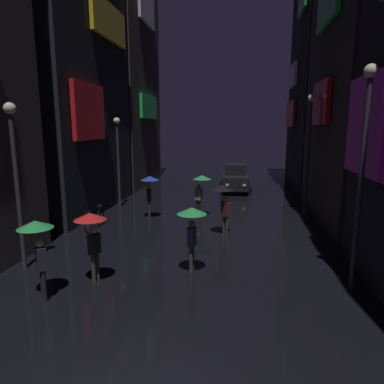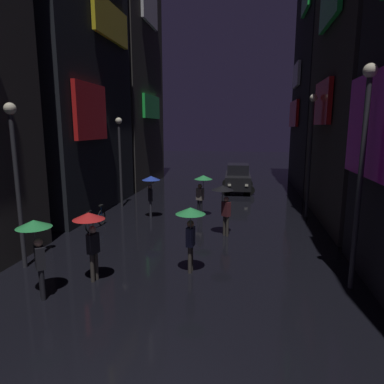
{
  "view_description": "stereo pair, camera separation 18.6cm",
  "coord_description": "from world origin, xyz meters",
  "px_view_note": "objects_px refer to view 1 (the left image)",
  "views": [
    {
      "loc": [
        1.87,
        -4.12,
        4.47
      ],
      "look_at": [
        0.0,
        8.28,
        2.08
      ],
      "focal_mm": 32.0,
      "sensor_mm": 36.0,
      "label": 1
    },
    {
      "loc": [
        2.06,
        -4.09,
        4.47
      ],
      "look_at": [
        0.0,
        8.28,
        2.08
      ],
      "focal_mm": 32.0,
      "sensor_mm": 36.0,
      "label": 2
    }
  ],
  "objects_px": {
    "pedestrian_midstreet_centre_green": "(37,238)",
    "streetlamp_left_near": "(15,167)",
    "pedestrian_foreground_right_blue": "(150,185)",
    "streetlamp_right_far": "(309,143)",
    "bicycle_parked_at_storefront": "(95,220)",
    "pedestrian_foreground_left_red": "(91,228)",
    "pedestrian_far_right_black": "(223,196)",
    "car_distant": "(235,178)",
    "streetlamp_right_near": "(363,155)",
    "pedestrian_near_crossing_green": "(201,184)",
    "streetlamp_left_far": "(118,151)",
    "pedestrian_midstreet_left_green": "(192,222)"
  },
  "relations": [
    {
      "from": "pedestrian_far_right_black",
      "to": "pedestrian_foreground_right_blue",
      "type": "bearing_deg",
      "value": 149.39
    },
    {
      "from": "pedestrian_foreground_left_red",
      "to": "pedestrian_foreground_right_blue",
      "type": "relative_size",
      "value": 1.0
    },
    {
      "from": "pedestrian_midstreet_left_green",
      "to": "pedestrian_near_crossing_green",
      "type": "bearing_deg",
      "value": 94.79
    },
    {
      "from": "pedestrian_midstreet_centre_green",
      "to": "pedestrian_far_right_black",
      "type": "distance_m",
      "value": 7.54
    },
    {
      "from": "streetlamp_right_near",
      "to": "car_distant",
      "type": "bearing_deg",
      "value": 104.23
    },
    {
      "from": "car_distant",
      "to": "streetlamp_right_far",
      "type": "xyz_separation_m",
      "value": [
        3.67,
        -6.61,
        2.79
      ]
    },
    {
      "from": "pedestrian_foreground_left_red",
      "to": "streetlamp_right_far",
      "type": "distance_m",
      "value": 11.57
    },
    {
      "from": "pedestrian_foreground_right_blue",
      "to": "pedestrian_midstreet_centre_green",
      "type": "relative_size",
      "value": 1.0
    },
    {
      "from": "pedestrian_midstreet_left_green",
      "to": "streetlamp_right_near",
      "type": "distance_m",
      "value": 5.07
    },
    {
      "from": "pedestrian_foreground_left_red",
      "to": "bicycle_parked_at_storefront",
      "type": "bearing_deg",
      "value": 113.94
    },
    {
      "from": "pedestrian_near_crossing_green",
      "to": "bicycle_parked_at_storefront",
      "type": "relative_size",
      "value": 1.16
    },
    {
      "from": "pedestrian_midstreet_centre_green",
      "to": "streetlamp_left_far",
      "type": "relative_size",
      "value": 0.43
    },
    {
      "from": "pedestrian_midstreet_centre_green",
      "to": "bicycle_parked_at_storefront",
      "type": "relative_size",
      "value": 1.16
    },
    {
      "from": "streetlamp_right_far",
      "to": "car_distant",
      "type": "bearing_deg",
      "value": 119.02
    },
    {
      "from": "bicycle_parked_at_storefront",
      "to": "pedestrian_midstreet_left_green",
      "type": "bearing_deg",
      "value": -39.07
    },
    {
      "from": "pedestrian_midstreet_left_green",
      "to": "streetlamp_left_near",
      "type": "bearing_deg",
      "value": -175.8
    },
    {
      "from": "pedestrian_far_right_black",
      "to": "bicycle_parked_at_storefront",
      "type": "xyz_separation_m",
      "value": [
        -5.69,
        0.05,
        -1.28
      ]
    },
    {
      "from": "pedestrian_foreground_right_blue",
      "to": "streetlamp_right_near",
      "type": "xyz_separation_m",
      "value": [
        7.66,
        -6.42,
        2.07
      ]
    },
    {
      "from": "pedestrian_midstreet_centre_green",
      "to": "car_distant",
      "type": "xyz_separation_m",
      "value": [
        4.65,
        16.39,
        -0.74
      ]
    },
    {
      "from": "pedestrian_foreground_left_red",
      "to": "bicycle_parked_at_storefront",
      "type": "xyz_separation_m",
      "value": [
        -2.27,
        5.11,
        -1.28
      ]
    },
    {
      "from": "streetlamp_right_near",
      "to": "streetlamp_right_far",
      "type": "xyz_separation_m",
      "value": [
        0.0,
        7.85,
        -0.02
      ]
    },
    {
      "from": "car_distant",
      "to": "streetlamp_right_far",
      "type": "height_order",
      "value": "streetlamp_right_far"
    },
    {
      "from": "pedestrian_near_crossing_green",
      "to": "car_distant",
      "type": "height_order",
      "value": "pedestrian_near_crossing_green"
    },
    {
      "from": "pedestrian_foreground_left_red",
      "to": "pedestrian_midstreet_centre_green",
      "type": "xyz_separation_m",
      "value": [
        -0.98,
        -1.06,
        0.0
      ]
    },
    {
      "from": "car_distant",
      "to": "streetlamp_right_near",
      "type": "bearing_deg",
      "value": -75.77
    },
    {
      "from": "pedestrian_midstreet_centre_green",
      "to": "car_distant",
      "type": "bearing_deg",
      "value": 74.17
    },
    {
      "from": "streetlamp_right_near",
      "to": "streetlamp_left_near",
      "type": "relative_size",
      "value": 1.17
    },
    {
      "from": "bicycle_parked_at_storefront",
      "to": "pedestrian_midstreet_centre_green",
      "type": "bearing_deg",
      "value": -78.23
    },
    {
      "from": "bicycle_parked_at_storefront",
      "to": "car_distant",
      "type": "height_order",
      "value": "car_distant"
    },
    {
      "from": "streetlamp_left_near",
      "to": "pedestrian_foreground_left_red",
      "type": "bearing_deg",
      "value": -14.15
    },
    {
      "from": "pedestrian_foreground_left_red",
      "to": "pedestrian_midstreet_left_green",
      "type": "height_order",
      "value": "same"
    },
    {
      "from": "pedestrian_foreground_left_red",
      "to": "pedestrian_foreground_right_blue",
      "type": "bearing_deg",
      "value": 92.62
    },
    {
      "from": "car_distant",
      "to": "streetlamp_left_near",
      "type": "height_order",
      "value": "streetlamp_left_near"
    },
    {
      "from": "bicycle_parked_at_storefront",
      "to": "streetlamp_right_far",
      "type": "distance_m",
      "value": 10.78
    },
    {
      "from": "pedestrian_foreground_right_blue",
      "to": "streetlamp_left_far",
      "type": "distance_m",
      "value": 3.45
    },
    {
      "from": "pedestrian_midstreet_centre_green",
      "to": "streetlamp_left_near",
      "type": "height_order",
      "value": "streetlamp_left_near"
    },
    {
      "from": "pedestrian_foreground_right_blue",
      "to": "bicycle_parked_at_storefront",
      "type": "relative_size",
      "value": 1.16
    },
    {
      "from": "pedestrian_near_crossing_green",
      "to": "pedestrian_midstreet_left_green",
      "type": "bearing_deg",
      "value": -85.21
    },
    {
      "from": "pedestrian_far_right_black",
      "to": "car_distant",
      "type": "bearing_deg",
      "value": 88.63
    },
    {
      "from": "pedestrian_foreground_left_red",
      "to": "pedestrian_midstreet_left_green",
      "type": "relative_size",
      "value": 1.0
    },
    {
      "from": "streetlamp_left_near",
      "to": "streetlamp_left_far",
      "type": "height_order",
      "value": "streetlamp_left_near"
    },
    {
      "from": "pedestrian_foreground_left_red",
      "to": "streetlamp_left_far",
      "type": "bearing_deg",
      "value": 105.95
    },
    {
      "from": "pedestrian_far_right_black",
      "to": "streetlamp_right_far",
      "type": "distance_m",
      "value": 5.73
    },
    {
      "from": "pedestrian_midstreet_left_green",
      "to": "streetlamp_right_far",
      "type": "bearing_deg",
      "value": 58.85
    },
    {
      "from": "pedestrian_near_crossing_green",
      "to": "streetlamp_right_far",
      "type": "relative_size",
      "value": 0.35
    },
    {
      "from": "pedestrian_foreground_right_blue",
      "to": "streetlamp_right_far",
      "type": "height_order",
      "value": "streetlamp_right_far"
    },
    {
      "from": "streetlamp_left_near",
      "to": "streetlamp_left_far",
      "type": "xyz_separation_m",
      "value": [
        0.0,
        8.67,
        -0.11
      ]
    },
    {
      "from": "pedestrian_foreground_left_red",
      "to": "streetlamp_left_near",
      "type": "relative_size",
      "value": 0.41
    },
    {
      "from": "streetlamp_right_near",
      "to": "pedestrian_near_crossing_green",
      "type": "bearing_deg",
      "value": 126.31
    },
    {
      "from": "pedestrian_foreground_left_red",
      "to": "pedestrian_midstreet_centre_green",
      "type": "bearing_deg",
      "value": -132.72
    }
  ]
}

